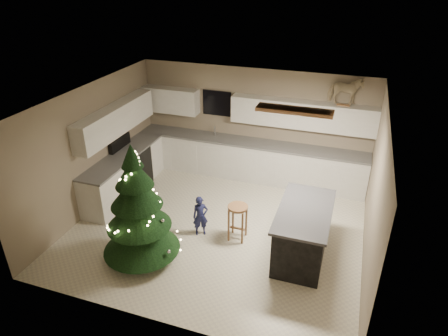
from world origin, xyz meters
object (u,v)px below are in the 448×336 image
at_px(island, 303,232).
at_px(christmas_tree, 138,215).
at_px(toddler, 200,216).
at_px(rocking_horse, 345,91).
at_px(bar_stool, 238,214).

relative_size(island, christmas_tree, 0.77).
height_order(christmas_tree, toddler, christmas_tree).
bearing_deg(toddler, rocking_horse, 18.82).
xyz_separation_m(island, christmas_tree, (-2.65, -1.00, 0.43)).
bearing_deg(bar_stool, christmas_tree, -142.95).
bearing_deg(bar_stool, rocking_horse, 59.08).
height_order(bar_stool, rocking_horse, rocking_horse).
relative_size(toddler, rocking_horse, 1.12).
bearing_deg(christmas_tree, toddler, 53.69).
relative_size(christmas_tree, rocking_horse, 3.06).
xyz_separation_m(island, rocking_horse, (0.30, 2.62, 1.84)).
xyz_separation_m(bar_stool, rocking_horse, (1.52, 2.54, 1.77)).
distance_m(island, toddler, 1.93).
relative_size(christmas_tree, toddler, 2.73).
distance_m(island, christmas_tree, 2.87).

